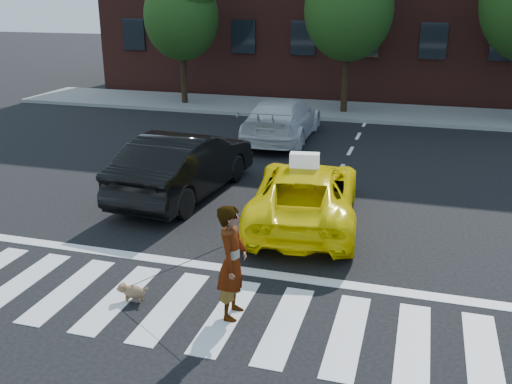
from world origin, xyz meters
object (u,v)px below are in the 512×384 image
white_suv (282,119)px  tree_left (182,7)px  dog (131,291)px  woman (232,262)px  black_sedan (185,164)px  taxi (305,194)px

white_suv → tree_left: bearing=-41.9°
tree_left → dog: size_ratio=11.52×
white_suv → woman: bearing=99.0°
black_sedan → dog: bearing=108.3°
tree_left → woman: tree_left is taller
white_suv → woman: 11.99m
black_sedan → white_suv: bearing=-93.7°
black_sedan → dog: 5.56m
tree_left → taxi: 15.58m
taxi → white_suv: size_ratio=0.95×
taxi → dog: (-2.13, -4.40, -0.51)m
taxi → dog: size_ratio=8.86×
tree_left → dog: 18.60m
dog → white_suv: bearing=83.4°
dog → taxi: bearing=56.2°
black_sedan → woman: woman is taller
woman → dog: size_ratio=3.44×
white_suv → woman: (2.11, -11.80, 0.21)m
black_sedan → tree_left: bearing=-61.9°
black_sedan → white_suv: size_ratio=0.97×
tree_left → black_sedan: tree_left is taller
taxi → black_sedan: size_ratio=0.97×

